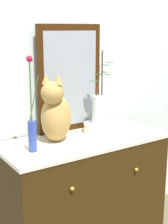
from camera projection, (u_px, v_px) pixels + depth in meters
name	position (u px, v px, depth m)	size (l,w,h in m)	color
wall_back	(59.00, 66.00, 2.37)	(4.40, 0.08, 2.60)	silver
sideboard	(84.00, 198.00, 2.32)	(1.11, 0.50, 0.85)	#2F1E08
mirror_leaning	(70.00, 79.00, 2.32)	(0.48, 0.03, 0.73)	#331905
cat_sitting	(56.00, 113.00, 2.13)	(0.36, 0.35, 0.44)	#A88241
vase_slim_green	(32.00, 128.00, 1.96)	(0.08, 0.05, 0.56)	#2B3F91
bowl_porcelain	(99.00, 128.00, 2.35)	(0.21, 0.21, 0.07)	white
vase_glass_clear	(99.00, 107.00, 2.31)	(0.14, 0.16, 0.50)	silver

